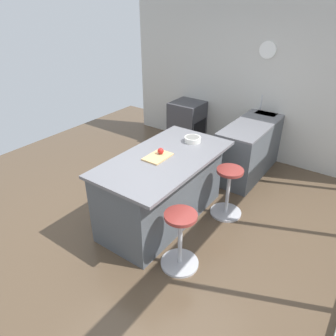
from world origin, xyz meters
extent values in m
plane|color=brown|center=(0.00, 0.00, 0.00)|extent=(7.31, 7.31, 0.00)
cube|color=beige|center=(-2.81, 0.00, 1.34)|extent=(0.12, 4.84, 2.68)
cylinder|color=white|center=(-2.74, 0.31, 1.93)|extent=(0.03, 0.28, 0.28)
cube|color=#4C5156|center=(-2.46, 0.48, 0.44)|extent=(2.33, 0.60, 0.88)
cube|color=slate|center=(-2.46, 0.48, 0.89)|extent=(2.33, 0.60, 0.03)
cube|color=#38383D|center=(-2.75, 0.48, 0.85)|extent=(0.44, 0.36, 0.12)
cylinder|color=#B7B7BC|center=(-2.75, 0.33, 1.05)|extent=(0.02, 0.02, 0.28)
cube|color=#38383D|center=(-2.46, -1.03, 0.44)|extent=(0.60, 0.60, 0.88)
cube|color=black|center=(-2.46, -0.73, 0.39)|extent=(0.44, 0.01, 0.32)
cube|color=#4C5156|center=(-0.17, 0.03, 0.46)|extent=(1.82, 0.82, 0.92)
cube|color=slate|center=(-0.17, 0.08, 0.94)|extent=(1.88, 1.02, 0.04)
cylinder|color=#B7B7BC|center=(-0.76, 0.72, 0.01)|extent=(0.44, 0.44, 0.03)
cylinder|color=#B7B7BC|center=(-0.76, 0.72, 0.35)|extent=(0.05, 0.05, 0.66)
cylinder|color=maroon|center=(-0.76, 0.72, 0.70)|extent=(0.36, 0.36, 0.04)
cylinder|color=#B7B7BC|center=(0.42, 0.72, 0.01)|extent=(0.44, 0.44, 0.03)
cylinder|color=#B7B7BC|center=(0.42, 0.72, 0.35)|extent=(0.05, 0.05, 0.66)
cylinder|color=maroon|center=(0.42, 0.72, 0.70)|extent=(0.36, 0.36, 0.04)
cube|color=tan|center=(-0.11, 0.02, 0.97)|extent=(0.36, 0.24, 0.02)
sphere|color=red|center=(-0.18, 0.02, 1.02)|extent=(0.08, 0.08, 0.08)
cylinder|color=silver|center=(-0.76, 0.13, 0.99)|extent=(0.22, 0.22, 0.07)
cylinder|color=slate|center=(-0.76, 0.13, 1.01)|extent=(0.18, 0.18, 0.04)
camera|label=1|loc=(2.63, 2.15, 2.75)|focal=33.45mm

